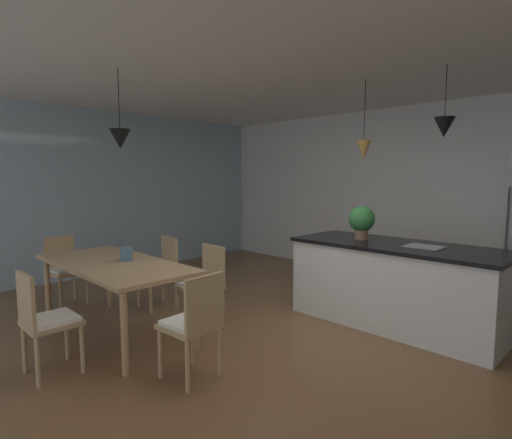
% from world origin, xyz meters
% --- Properties ---
extents(ground_plane, '(10.00, 8.40, 0.04)m').
position_xyz_m(ground_plane, '(0.00, 0.00, -0.02)').
color(ground_plane, brown).
extents(ceiling_slab, '(10.00, 8.40, 0.12)m').
position_xyz_m(ceiling_slab, '(0.00, 0.00, 2.76)').
color(ceiling_slab, white).
extents(wall_back_kitchen, '(10.00, 0.12, 2.70)m').
position_xyz_m(wall_back_kitchen, '(0.00, 3.26, 1.35)').
color(wall_back_kitchen, white).
rests_on(wall_back_kitchen, ground_plane).
extents(window_wall_left_glazing, '(0.06, 8.40, 2.70)m').
position_xyz_m(window_wall_left_glazing, '(-4.06, 0.00, 1.35)').
color(window_wall_left_glazing, '#9EB7C6').
rests_on(window_wall_left_glazing, ground_plane).
extents(dining_table, '(1.97, 0.88, 0.76)m').
position_xyz_m(dining_table, '(-1.44, -1.01, 0.69)').
color(dining_table, tan).
rests_on(dining_table, ground_plane).
extents(chair_near_right, '(0.40, 0.40, 0.87)m').
position_xyz_m(chair_near_right, '(-0.99, -1.82, 0.47)').
color(chair_near_right, tan).
rests_on(chair_near_right, ground_plane).
extents(chair_window_end, '(0.44, 0.44, 0.87)m').
position_xyz_m(chair_window_end, '(-2.79, -1.02, 0.47)').
color(chair_window_end, tan).
rests_on(chair_window_end, ground_plane).
extents(chair_kitchen_end, '(0.43, 0.43, 0.87)m').
position_xyz_m(chair_kitchen_end, '(-0.08, -1.01, 0.47)').
color(chair_kitchen_end, tan).
rests_on(chair_kitchen_end, ground_plane).
extents(chair_far_right, '(0.41, 0.41, 0.87)m').
position_xyz_m(chair_far_right, '(-0.99, -0.20, 0.47)').
color(chair_far_right, tan).
rests_on(chair_far_right, ground_plane).
extents(chair_far_left, '(0.43, 0.43, 0.87)m').
position_xyz_m(chair_far_left, '(-1.88, -0.20, 0.47)').
color(chair_far_left, tan).
rests_on(chair_far_left, ground_plane).
extents(kitchen_island, '(2.24, 0.93, 0.91)m').
position_xyz_m(kitchen_island, '(0.49, 1.28, 0.46)').
color(kitchen_island, white).
rests_on(kitchen_island, ground_plane).
extents(pendant_over_table, '(0.21, 0.21, 0.79)m').
position_xyz_m(pendant_over_table, '(-1.44, -0.90, 2.00)').
color(pendant_over_table, black).
extents(pendant_over_island_main, '(0.17, 0.17, 0.88)m').
position_xyz_m(pendant_over_island_main, '(0.05, 1.28, 1.93)').
color(pendant_over_island_main, black).
extents(pendant_over_island_aux, '(0.20, 0.20, 0.69)m').
position_xyz_m(pendant_over_island_aux, '(0.92, 1.28, 2.11)').
color(pendant_over_island_aux, black).
extents(potted_plant_on_island, '(0.30, 0.30, 0.39)m').
position_xyz_m(potted_plant_on_island, '(0.05, 1.28, 1.12)').
color(potted_plant_on_island, '#8C664C').
rests_on(potted_plant_on_island, kitchen_island).
extents(vase_on_dining_table, '(0.13, 0.13, 0.14)m').
position_xyz_m(vase_on_dining_table, '(-1.40, -0.89, 0.83)').
color(vase_on_dining_table, slate).
rests_on(vase_on_dining_table, dining_table).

